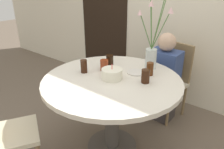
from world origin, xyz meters
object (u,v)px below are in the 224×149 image
Objects in this scene: flower_vase at (153,45)px; side_plate at (136,72)px; drink_glass_4 at (150,69)px; chair_left_flank at (0,128)px; drink_glass_3 at (104,65)px; person_guest at (163,81)px; birthday_cake at (112,74)px; drink_glass_1 at (84,66)px; drink_glass_2 at (145,76)px; drink_glass_0 at (110,61)px; chair_far_back at (171,76)px.

side_plate is at bearing -103.14° from flower_vase.
chair_left_flank is at bearing -121.72° from drink_glass_4.
drink_glass_3 is 0.10× the size of person_guest.
drink_glass_1 is at bearing -169.84° from birthday_cake.
drink_glass_1 is 1.05× the size of drink_glass_2.
chair_left_flank is 1.14m from drink_glass_0.
chair_far_back and chair_left_flank have the same top height.
birthday_cake is 1.52× the size of drink_glass_0.
drink_glass_0 is at bearing -170.42° from drink_glass_4.
chair_left_flank reaches higher than drink_glass_3.
drink_glass_2 is at bearing -11.52° from drink_glass_0.
flower_vase is 6.31× the size of drink_glass_4.
drink_glass_4 is at bearing 107.30° from drink_glass_2.
chair_left_flank is 1.19× the size of flower_vase.
drink_glass_1 is 0.60m from drink_glass_2.
person_guest is at bearing 65.05° from drink_glass_3.
drink_glass_1 is (0.17, 0.79, 0.33)m from chair_left_flank.
side_plate is at bearing -88.39° from chair_left_flank.
side_plate is 1.42× the size of drink_glass_2.
flower_vase reaches higher than drink_glass_4.
birthday_cake reaches higher than chair_left_flank.
birthday_cake is at bearing -111.81° from side_plate.
chair_left_flank is at bearing -110.41° from person_guest.
drink_glass_0 is at bearing -145.33° from flower_vase.
drink_glass_3 is (0.12, 0.16, -0.01)m from drink_glass_1.
birthday_cake reaches higher than drink_glass_1.
chair_far_back is 1.19× the size of flower_vase.
person_guest reaches higher than drink_glass_4.
drink_glass_1 is 0.62m from drink_glass_4.
birthday_cake is at bearing -107.91° from flower_vase.
birthday_cake is 0.21m from drink_glass_3.
chair_far_back is at bearing 80.30° from birthday_cake.
drink_glass_2 is at bearing -72.70° from chair_far_back.
drink_glass_4 is (0.06, -0.67, 0.33)m from chair_far_back.
drink_glass_0 is at bearing 98.10° from drink_glass_3.
drink_glass_3 is (-0.34, -0.84, 0.32)m from chair_far_back.
chair_far_back is at bearing -80.18° from chair_left_flank.
drink_glass_1 is (-0.44, -0.50, -0.17)m from flower_vase.
flower_vase reaches higher than drink_glass_2.
birthday_cake is 1.51× the size of drink_glass_1.
chair_left_flank reaches higher than drink_glass_4.
chair_left_flank is 1.26m from drink_glass_2.
person_guest is at bearing 62.88° from drink_glass_1.
chair_left_flank is 0.85× the size of person_guest.
drink_glass_3 is 0.82m from person_guest.
flower_vase is 0.69m from drink_glass_1.
birthday_cake is 1.56× the size of drink_glass_4.
drink_glass_4 is (0.42, 0.07, -0.00)m from drink_glass_0.
drink_glass_3 is at bearing -81.90° from drink_glass_0.
person_guest is at bearing 91.58° from flower_vase.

